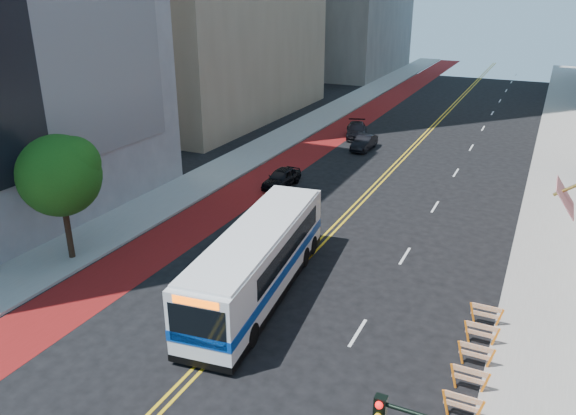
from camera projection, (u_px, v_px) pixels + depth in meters
The scene contains 13 objects.
ground at pixel (181, 386), 20.69m from camera, with size 160.00×160.00×0.00m, color black.
sidewalk_left at pixel (266, 147), 50.60m from camera, with size 4.00×140.00×0.15m, color gray.
sidewalk_right at pixel (556, 185), 41.11m from camera, with size 4.00×140.00×0.15m, color gray.
bus_lane_paint at pixel (305, 153), 49.09m from camera, with size 3.60×140.00×0.01m, color #65110E.
center_line_inner at pixel (394, 165), 45.96m from camera, with size 0.14×140.00×0.01m, color gold.
center_line_outer at pixel (398, 165), 45.81m from camera, with size 0.14×140.00×0.01m, color gold.
lane_dashes at pixel (471, 148), 50.70m from camera, with size 0.14×98.20×0.01m.
construction_barriers at pixel (466, 389), 19.52m from camera, with size 1.42×10.91×1.00m.
street_tree at pixel (60, 172), 28.38m from camera, with size 4.20×4.20×6.70m.
transit_bus at pixel (259, 259), 26.30m from camera, with size 4.16×12.60×3.40m.
car_a at pixel (282, 178), 40.72m from camera, with size 1.60×3.97×1.35m, color black.
car_b at pixel (364, 143), 49.85m from camera, with size 1.36×3.89×1.28m, color black.
car_c at pixel (357, 130), 53.83m from camera, with size 1.92×4.72×1.37m, color black.
Camera 1 is at (10.70, -13.48, 13.81)m, focal length 35.00 mm.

